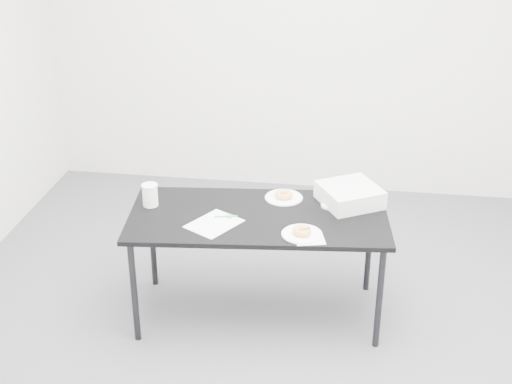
# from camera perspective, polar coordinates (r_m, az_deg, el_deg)

# --- Properties ---
(floor) EXTENTS (4.00, 4.00, 0.00)m
(floor) POSITION_cam_1_polar(r_m,az_deg,el_deg) (4.36, 0.18, -10.51)
(floor) COLOR #4C4C51
(floor) RESTS_ON ground
(wall_back) EXTENTS (4.00, 0.02, 2.70)m
(wall_back) POSITION_cam_1_polar(r_m,az_deg,el_deg) (5.64, 3.19, 13.13)
(wall_back) COLOR silver
(wall_back) RESTS_ON floor
(table) EXTENTS (1.55, 0.84, 0.68)m
(table) POSITION_cam_1_polar(r_m,az_deg,el_deg) (4.12, 0.18, -2.48)
(table) COLOR black
(table) RESTS_ON floor
(scorecard) EXTENTS (0.34, 0.36, 0.00)m
(scorecard) POSITION_cam_1_polar(r_m,az_deg,el_deg) (4.01, -3.38, -2.55)
(scorecard) COLOR white
(scorecard) RESTS_ON table
(logo_patch) EXTENTS (0.06, 0.06, 0.00)m
(logo_patch) POSITION_cam_1_polar(r_m,az_deg,el_deg) (4.08, -2.14, -1.94)
(logo_patch) COLOR green
(logo_patch) RESTS_ON scorecard
(pen) EXTENTS (0.13, 0.04, 0.01)m
(pen) POSITION_cam_1_polar(r_m,az_deg,el_deg) (4.07, -2.43, -1.96)
(pen) COLOR #0E9B8E
(pen) RESTS_ON scorecard
(napkin) EXTENTS (0.19, 0.19, 0.00)m
(napkin) POSITION_cam_1_polar(r_m,az_deg,el_deg) (3.87, 4.29, -3.70)
(napkin) COLOR white
(napkin) RESTS_ON table
(plate_near) EXTENTS (0.22, 0.22, 0.01)m
(plate_near) POSITION_cam_1_polar(r_m,az_deg,el_deg) (3.90, 3.70, -3.38)
(plate_near) COLOR white
(plate_near) RESTS_ON napkin
(donut_near) EXTENTS (0.12, 0.12, 0.04)m
(donut_near) POSITION_cam_1_polar(r_m,az_deg,el_deg) (3.89, 3.70, -3.12)
(donut_near) COLOR gold
(donut_near) RESTS_ON plate_near
(plate_far) EXTENTS (0.23, 0.23, 0.01)m
(plate_far) POSITION_cam_1_polar(r_m,az_deg,el_deg) (4.30, 2.23, -0.46)
(plate_far) COLOR white
(plate_far) RESTS_ON table
(donut_far) EXTENTS (0.15, 0.15, 0.04)m
(donut_far) POSITION_cam_1_polar(r_m,az_deg,el_deg) (4.29, 2.24, -0.21)
(donut_far) COLOR gold
(donut_far) RESTS_ON plate_far
(coffee_cup) EXTENTS (0.09, 0.09, 0.14)m
(coffee_cup) POSITION_cam_1_polar(r_m,az_deg,el_deg) (4.23, -8.47, -0.24)
(coffee_cup) COLOR white
(coffee_cup) RESTS_ON table
(cup_lid) EXTENTS (0.09, 0.09, 0.01)m
(cup_lid) POSITION_cam_1_polar(r_m,az_deg,el_deg) (4.21, 5.86, -1.09)
(cup_lid) COLOR white
(cup_lid) RESTS_ON table
(bakery_box) EXTENTS (0.44, 0.44, 0.11)m
(bakery_box) POSITION_cam_1_polar(r_m,az_deg,el_deg) (4.25, 7.51, -0.23)
(bakery_box) COLOR silver
(bakery_box) RESTS_ON table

